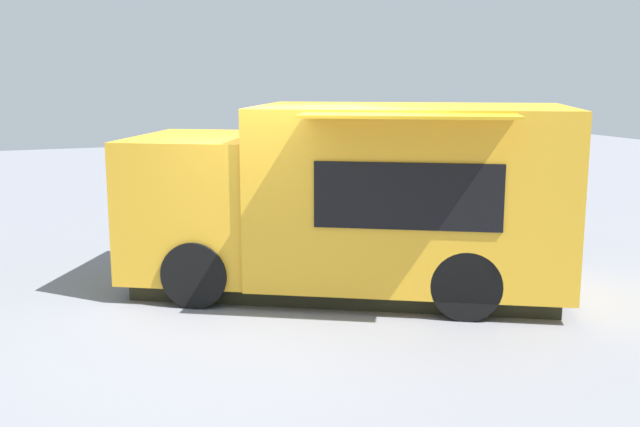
{
  "coord_description": "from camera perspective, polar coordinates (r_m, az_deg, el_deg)",
  "views": [
    {
      "loc": [
        -2.62,
        -7.41,
        2.58
      ],
      "look_at": [
        0.84,
        1.46,
        0.79
      ],
      "focal_mm": 41.84,
      "sensor_mm": 36.0,
      "label": 1
    }
  ],
  "objects": [
    {
      "name": "food_truck",
      "position": [
        8.9,
        2.7,
        0.87
      ],
      "size": [
        5.46,
        4.53,
        2.21
      ],
      "color": "gold",
      "rests_on": "ground_plane"
    },
    {
      "name": "ground_plane",
      "position": [
        8.27,
        -1.76,
        -7.52
      ],
      "size": [
        40.0,
        40.0,
        0.0
      ],
      "primitive_type": "plane",
      "color": "gray"
    },
    {
      "name": "person_customer",
      "position": [
        13.8,
        7.55,
        1.21
      ],
      "size": [
        0.66,
        0.79,
        0.88
      ],
      "color": "olive",
      "rests_on": "ground_plane"
    }
  ]
}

